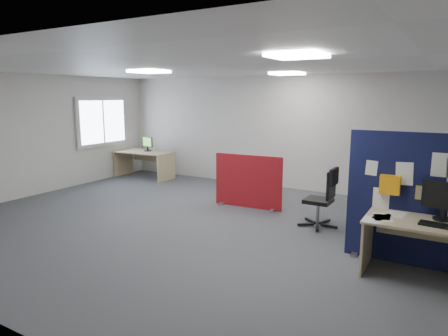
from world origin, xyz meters
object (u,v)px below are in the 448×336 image
at_px(monitor_second, 147,143).
at_px(monitor_main, 444,200).
at_px(navy_divider, 433,203).
at_px(office_chair, 325,194).
at_px(red_divider, 248,182).
at_px(main_desk, 439,237).
at_px(second_desk, 145,158).

bearing_deg(monitor_second, monitor_main, -7.21).
relative_size(navy_divider, office_chair, 2.09).
height_order(red_divider, monitor_second, monitor_second).
bearing_deg(monitor_main, office_chair, 167.00).
xyz_separation_m(monitor_main, office_chair, (-1.78, 1.14, -0.40)).
relative_size(main_desk, office_chair, 1.64).
bearing_deg(red_divider, monitor_main, -28.40).
bearing_deg(second_desk, navy_divider, -20.39).
bearing_deg(monitor_second, red_divider, -4.50).
relative_size(red_divider, office_chair, 1.39).
bearing_deg(navy_divider, office_chair, 150.43).
relative_size(monitor_second, office_chair, 0.41).
bearing_deg(main_desk, red_divider, 153.02).
height_order(red_divider, second_desk, red_divider).
bearing_deg(monitor_second, main_desk, -8.30).
height_order(navy_divider, office_chair, navy_divider).
distance_m(main_desk, monitor_second, 7.84).
bearing_deg(second_desk, monitor_second, 43.17).
relative_size(second_desk, monitor_second, 3.79).
bearing_deg(main_desk, second_desk, 157.47).
bearing_deg(monitor_main, navy_divider, 142.14).
bearing_deg(red_divider, monitor_second, 157.15).
relative_size(navy_divider, red_divider, 1.51).
xyz_separation_m(navy_divider, office_chair, (-1.65, 0.93, -0.30)).
xyz_separation_m(monitor_main, second_desk, (-7.27, 2.86, -0.43)).
height_order(second_desk, monitor_second, monitor_second).
bearing_deg(navy_divider, red_divider, 157.23).
relative_size(main_desk, red_divider, 1.18).
height_order(main_desk, office_chair, office_chair).
xyz_separation_m(main_desk, red_divider, (-3.45, 1.76, -0.04)).
height_order(monitor_main, red_divider, monitor_main).
bearing_deg(second_desk, red_divider, -18.24).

